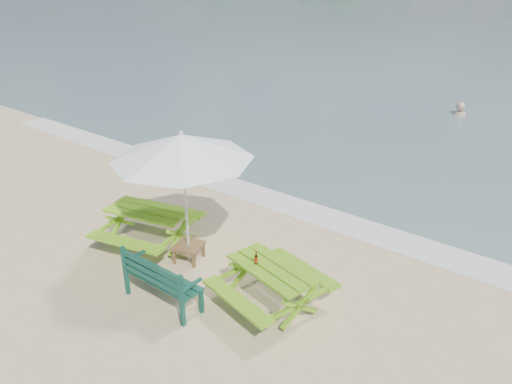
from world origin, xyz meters
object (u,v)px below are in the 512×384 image
Objects in this scene: beer_bottle at (256,259)px; picnic_table_left at (149,228)px; park_bench at (163,289)px; swimmer at (457,125)px; picnic_table_right at (272,287)px; patio_umbrella at (182,147)px; side_table at (189,252)px.

picnic_table_left is at bearing 176.92° from beer_bottle.
picnic_table_left is 1.98m from park_bench.
park_bench reaches higher than swimmer.
picnic_table_right is 0.62× the size of patio_umbrella.
park_bench is at bearing -34.76° from picnic_table_left.
patio_umbrella is at bearing 116.96° from park_bench.
beer_bottle is 13.53m from swimmer.
beer_bottle is at bearing -6.64° from side_table.
park_bench is 1.33m from side_table.
picnic_table_right is at bearing -4.00° from side_table.
picnic_table_right is 1.38× the size of park_bench.
beer_bottle is (1.76, -0.20, 0.62)m from side_table.
side_table is 2.08m from patio_umbrella.
park_bench is 2.27× the size of side_table.
patio_umbrella is at bearing -93.59° from swimmer.
beer_bottle is 0.13× the size of swimmer.
side_table is at bearing 116.96° from park_bench.
beer_bottle is at bearing -3.08° from picnic_table_left.
picnic_table_right is 2.04m from side_table.
patio_umbrella reaches higher than swimmer.
picnic_table_left is 2.14m from patio_umbrella.
beer_bottle is (1.16, 0.98, 0.52)m from park_bench.
swimmer is at bearing 95.10° from picnic_table_right.
picnic_table_right reaches higher than swimmer.
picnic_table_right is 3.12× the size of side_table.
picnic_table_right is at bearing -4.00° from patio_umbrella.
swimmer is at bearing 86.41° from patio_umbrella.
beer_bottle reaches higher than swimmer.
patio_umbrella is 13.50× the size of beer_bottle.
patio_umbrella is 1.76× the size of swimmer.
side_table is (-2.02, 0.14, -0.17)m from picnic_table_right.
picnic_table_left is at bearing 178.37° from picnic_table_right.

